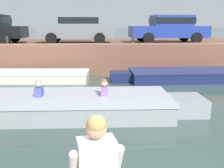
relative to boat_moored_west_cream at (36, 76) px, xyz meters
name	(u,v)px	position (x,y,z in m)	size (l,w,h in m)	color
ground_plane	(120,105)	(3.52, -3.86, -0.23)	(400.00, 400.00, 0.00)	#384C47
far_quay_wall	(107,54)	(3.52, 4.28, 0.54)	(60.00, 6.00, 1.56)	brown
far_wall_coping	(109,44)	(3.52, 1.40, 1.36)	(60.00, 0.24, 0.08)	#925F4C
boat_moored_west_cream	(36,76)	(0.00, 0.00, 0.00)	(5.35, 1.84, 0.47)	silver
boat_moored_central_navy	(178,75)	(6.62, -0.37, 0.02)	(5.87, 1.83, 0.52)	navy
motorboat_passing	(86,105)	(2.46, -4.64, 0.05)	(6.60, 2.28, 1.05)	#93999E
car_left_inner_grey	(77,28)	(1.81, 2.84, 2.17)	(4.13, 1.89, 1.54)	slate
car_centre_blue	(169,28)	(7.07, 2.84, 2.17)	(4.39, 2.09, 1.54)	#233893
mooring_bollard_west	(7,40)	(-1.67, 1.53, 1.56)	(0.15, 0.15, 0.45)	#2D2B28
mooring_bollard_mid	(133,40)	(4.77, 1.53, 1.56)	(0.15, 0.15, 0.45)	#2D2B28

